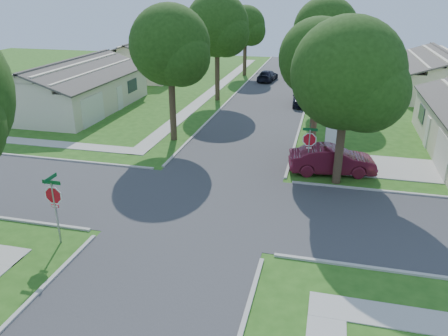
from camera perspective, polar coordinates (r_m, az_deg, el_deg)
ground at (r=21.31m, az=-2.86°, el=-4.74°), size 100.00×100.00×0.00m
road_ns at (r=21.31m, az=-2.86°, el=-4.73°), size 7.00×100.00×0.02m
sidewalk_ne at (r=45.20m, az=14.36°, el=9.32°), size 1.20×40.00×0.04m
sidewalk_nw at (r=46.67m, az=-0.98°, el=10.40°), size 1.20×40.00×0.04m
driveway at (r=27.14m, az=17.82°, el=0.36°), size 8.80×3.60×0.05m
stop_sign_sw at (r=18.56m, az=-21.35°, el=-3.69°), size 1.05×0.80×2.98m
stop_sign_ne at (r=24.12m, az=11.08°, el=3.39°), size 1.05×0.80×2.98m
tree_e_near at (r=27.46m, az=12.32°, el=13.38°), size 4.97×4.80×8.28m
tree_e_mid at (r=39.31m, az=13.16°, el=16.79°), size 5.59×5.40×9.21m
tree_e_far at (r=52.29m, az=13.54°, el=17.72°), size 5.17×5.00×8.72m
tree_w_near at (r=29.22m, az=-6.97°, el=15.17°), size 5.38×5.20×8.97m
tree_w_mid at (r=40.58m, az=-0.83°, el=17.83°), size 5.80×5.60×9.56m
tree_w_far at (r=53.30m, az=2.86°, el=17.84°), size 4.76×4.60×8.04m
tree_ne_corner at (r=22.74m, az=15.92°, el=11.12°), size 5.80×5.60×8.66m
house_ne_far at (r=48.98m, az=26.36°, el=10.48°), size 8.42×13.60×4.23m
house_nw_near at (r=40.36m, az=-19.08°, el=9.46°), size 8.42×13.60×4.23m
house_nw_far at (r=55.18m, az=-9.62°, el=13.55°), size 8.42×13.60×4.23m
car_driveway at (r=25.28m, az=13.92°, el=1.03°), size 4.99×2.43×1.57m
car_curb_east at (r=40.20m, az=10.23°, el=9.13°), size 2.02×4.39×1.46m
car_curb_west at (r=50.59m, az=5.70°, el=11.91°), size 2.12×4.32×1.21m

